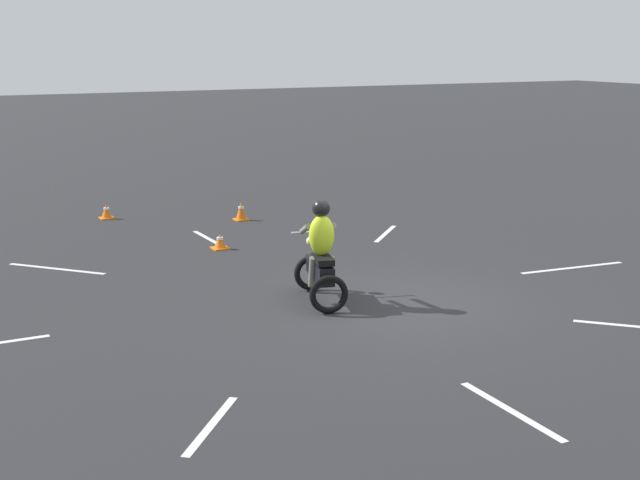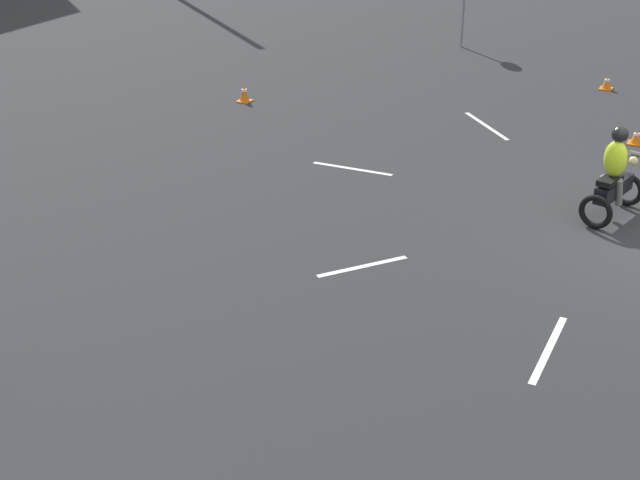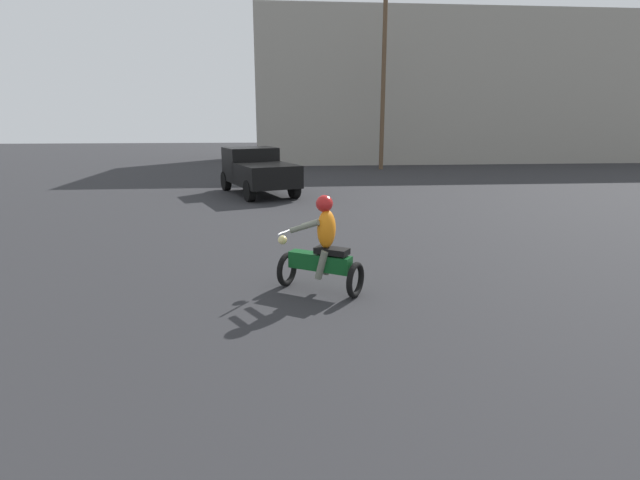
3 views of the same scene
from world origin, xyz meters
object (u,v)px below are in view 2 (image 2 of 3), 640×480
at_px(traffic_cone_near_right, 607,83).
at_px(traffic_cone_far_right, 244,93).
at_px(traffic_cone_near_left, 636,137).
at_px(motorcycle_rider_foreground, 614,178).

height_order(traffic_cone_near_right, traffic_cone_far_right, traffic_cone_far_right).
bearing_deg(traffic_cone_near_right, traffic_cone_near_left, -163.43).
distance_m(motorcycle_rider_foreground, traffic_cone_near_right, 8.41).
distance_m(traffic_cone_near_left, traffic_cone_far_right, 9.13).
bearing_deg(motorcycle_rider_foreground, traffic_cone_near_right, 114.47).
relative_size(motorcycle_rider_foreground, traffic_cone_near_left, 5.19).
bearing_deg(motorcycle_rider_foreground, traffic_cone_far_right, 175.04).
distance_m(traffic_cone_near_right, traffic_cone_far_right, 9.25).
bearing_deg(traffic_cone_near_right, motorcycle_rider_foreground, -171.18).
relative_size(motorcycle_rider_foreground, traffic_cone_far_right, 3.89).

